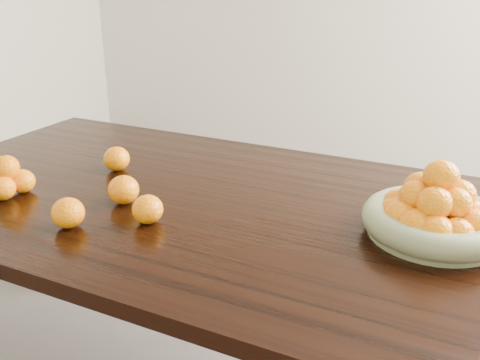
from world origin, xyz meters
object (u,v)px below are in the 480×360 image
at_px(fruit_bowl, 435,215).
at_px(loose_orange_0, 124,190).
at_px(orange_pyramid, 8,179).
at_px(dining_table, 231,233).

bearing_deg(fruit_bowl, loose_orange_0, -167.75).
bearing_deg(orange_pyramid, fruit_bowl, 13.39).
xyz_separation_m(orange_pyramid, loose_orange_0, (0.32, 0.09, -0.01)).
height_order(fruit_bowl, loose_orange_0, fruit_bowl).
relative_size(orange_pyramid, loose_orange_0, 1.60).
xyz_separation_m(dining_table, loose_orange_0, (-0.26, -0.12, 0.13)).
distance_m(fruit_bowl, orange_pyramid, 1.12).
relative_size(fruit_bowl, loose_orange_0, 4.04).
bearing_deg(fruit_bowl, dining_table, -175.30).
distance_m(orange_pyramid, loose_orange_0, 0.34).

